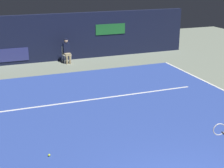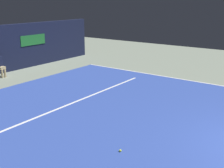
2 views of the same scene
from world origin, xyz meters
TOP-DOWN VIEW (x-y plane):
  - ground_plane at (0.00, 5.08)m, footprint 31.85×31.85m
  - court_surface at (0.00, 5.08)m, footprint 10.96×12.16m
  - line_sideline_left at (5.43, 5.08)m, footprint 0.10×12.16m
  - line_service at (0.00, 7.21)m, footprint 8.55×0.10m
  - line_judge_on_chair at (0.34, 13.08)m, footprint 0.47×0.55m
  - tennis_ball at (-2.46, 3.56)m, footprint 0.07×0.07m

SIDE VIEW (x-z plane):
  - ground_plane at x=0.00m, z-range 0.00..0.00m
  - court_surface at x=0.00m, z-range 0.00..0.01m
  - line_sideline_left at x=5.43m, z-range 0.01..0.02m
  - line_service at x=0.00m, z-range 0.01..0.02m
  - tennis_ball at x=-2.46m, z-range 0.01..0.08m
  - line_judge_on_chair at x=0.34m, z-range 0.03..1.35m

